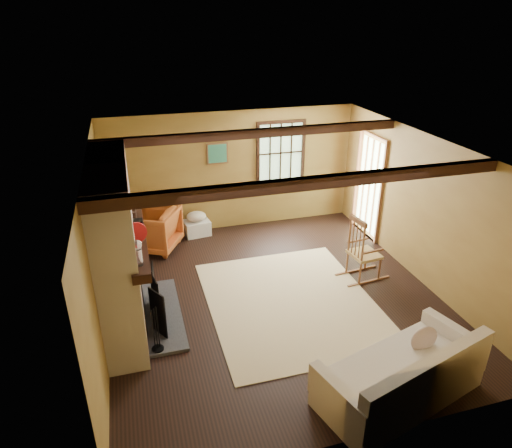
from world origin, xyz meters
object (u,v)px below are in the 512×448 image
object	(u,v)px
fireplace	(120,255)
sofa	(403,378)
rocking_chair	(363,252)
armchair	(153,229)
laundry_basket	(197,228)

from	to	relation	value
fireplace	sofa	xyz separation A→B (m)	(3.01, -2.36, -0.82)
sofa	fireplace	bearing A→B (deg)	125.87
fireplace	rocking_chair	distance (m)	3.86
armchair	rocking_chair	bearing A→B (deg)	86.70
laundry_basket	sofa	bearing A→B (deg)	-72.11
rocking_chair	laundry_basket	world-z (taller)	rocking_chair
sofa	laundry_basket	bearing A→B (deg)	91.94
fireplace	sofa	size ratio (longest dim) A/B	1.11
sofa	laundry_basket	distance (m)	5.17
laundry_basket	armchair	bearing A→B (deg)	-157.20
rocking_chair	armchair	size ratio (longest dim) A/B	1.29
sofa	armchair	xyz separation A→B (m)	(-2.45, 4.55, 0.11)
rocking_chair	fireplace	bearing A→B (deg)	85.85
laundry_basket	fireplace	bearing A→B (deg)	-119.08
rocking_chair	laundry_basket	bearing A→B (deg)	38.41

